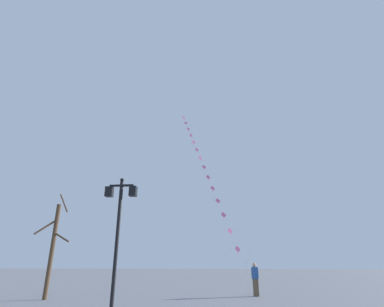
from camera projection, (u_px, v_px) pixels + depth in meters
name	position (u px, v px, depth m)	size (l,w,h in m)	color
ground_plane	(209.00, 290.00, 19.95)	(160.00, 160.00, 0.00)	gray
twin_lantern_lamp_post	(119.00, 216.00, 11.58)	(1.27, 0.28, 4.95)	black
kite_train	(204.00, 168.00, 28.39)	(6.33, 15.18, 19.67)	brown
kite_flyer	(255.00, 278.00, 16.29)	(0.36, 0.63, 1.71)	brown
bare_tree	(53.00, 247.00, 15.35)	(1.81, 0.74, 5.26)	#4C3826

